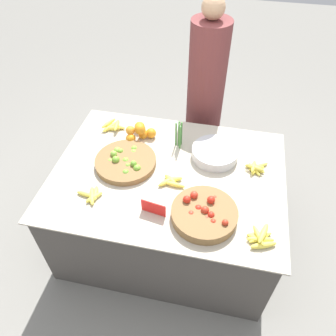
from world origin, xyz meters
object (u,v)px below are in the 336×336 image
object	(u,v)px
tomato_basket	(204,213)
metal_bowl	(215,153)
vendor_person	(204,103)
price_sign	(153,208)
lime_bowl	(126,161)

from	to	relation	value
tomato_basket	metal_bowl	distance (m)	0.55
vendor_person	metal_bowl	bearing A→B (deg)	-76.20
price_sign	vendor_person	world-z (taller)	vendor_person
metal_bowl	price_sign	xyz separation A→B (m)	(-0.31, -0.58, 0.01)
metal_bowl	price_sign	bearing A→B (deg)	-117.85
tomato_basket	metal_bowl	bearing A→B (deg)	89.70
tomato_basket	price_sign	bearing A→B (deg)	-173.16
lime_bowl	price_sign	xyz separation A→B (m)	(0.30, -0.38, 0.02)
vendor_person	price_sign	bearing A→B (deg)	-96.95
lime_bowl	vendor_person	xyz separation A→B (m)	(0.45, 0.85, -0.01)
lime_bowl	metal_bowl	bearing A→B (deg)	18.73
lime_bowl	tomato_basket	bearing A→B (deg)	-29.60
lime_bowl	metal_bowl	world-z (taller)	lime_bowl
metal_bowl	price_sign	world-z (taller)	price_sign
tomato_basket	vendor_person	distance (m)	1.20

